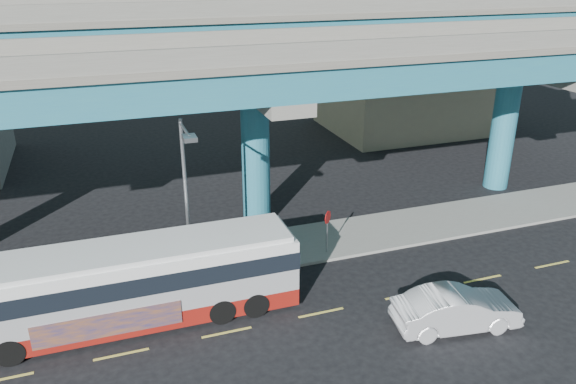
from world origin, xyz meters
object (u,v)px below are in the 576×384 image
object	(u,v)px
transit_bus	(133,281)
street_lamp	(187,183)
sedan	(456,309)
stop_sign	(328,223)

from	to	relation	value
transit_bus	street_lamp	xyz separation A→B (m)	(2.64, 1.77, 3.18)
sedan	stop_sign	distance (m)	7.60
stop_sign	street_lamp	bearing A→B (deg)	165.27
transit_bus	street_lamp	size ratio (longest dim) A/B	1.75
sedan	stop_sign	size ratio (longest dim) A/B	2.31
transit_bus	stop_sign	xyz separation A→B (m)	(9.36, 2.51, -0.09)
transit_bus	stop_sign	size ratio (longest dim) A/B	5.81
transit_bus	sedan	size ratio (longest dim) A/B	2.52
street_lamp	stop_sign	bearing A→B (deg)	6.21
transit_bus	stop_sign	bearing A→B (deg)	15.40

